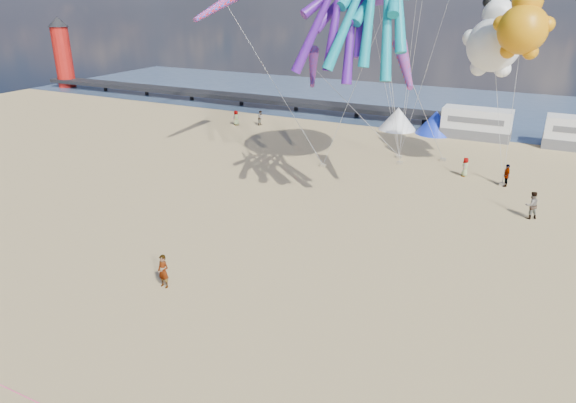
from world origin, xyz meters
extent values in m
plane|color=tan|center=(0.00, 0.00, 0.00)|extent=(120.00, 120.00, 0.00)
plane|color=#384D6C|center=(0.00, 55.00, 0.02)|extent=(120.00, 120.00, 0.00)
cube|color=black|center=(-28.00, 44.00, 1.00)|extent=(60.00, 3.00, 0.50)
cylinder|color=#A5140F|center=(-56.00, 44.00, 4.50)|extent=(2.60, 2.60, 9.00)
cube|color=silver|center=(6.00, 40.00, 1.50)|extent=(6.60, 2.50, 3.00)
cone|color=white|center=(-2.00, 40.00, 1.20)|extent=(4.00, 4.00, 2.40)
cone|color=#1933CC|center=(2.00, 40.00, 1.20)|extent=(4.00, 4.00, 2.40)
imported|color=tan|center=(-3.73, 3.28, 0.87)|extent=(0.66, 0.46, 1.74)
imported|color=#7F6659|center=(6.94, 27.30, 0.77)|extent=(0.44, 0.60, 1.54)
imported|color=#7F6659|center=(-16.11, 35.17, 0.82)|extent=(0.57, 0.83, 1.63)
imported|color=#7F6659|center=(10.08, 26.28, 0.88)|extent=(1.02, 1.29, 1.75)
imported|color=#7F6659|center=(-18.59, 34.01, 0.81)|extent=(0.64, 0.71, 1.62)
imported|color=#7F6659|center=(12.07, 20.55, 0.92)|extent=(1.07, 1.00, 1.84)
cube|color=gray|center=(-4.17, 24.62, 0.11)|extent=(0.50, 0.35, 0.22)
cube|color=gray|center=(1.50, 28.13, 0.11)|extent=(0.50, 0.35, 0.22)
cube|color=gray|center=(9.92, 26.36, 0.11)|extent=(0.50, 0.35, 0.22)
cube|color=gray|center=(4.62, 30.73, 0.11)|extent=(0.50, 0.35, 0.22)
cube|color=gray|center=(0.94, 29.91, 0.11)|extent=(0.50, 0.35, 0.22)
camera|label=1|loc=(11.61, -13.77, 13.50)|focal=32.00mm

